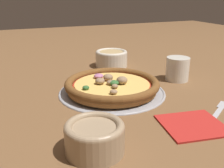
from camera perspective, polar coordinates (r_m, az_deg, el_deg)
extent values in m
plane|color=brown|center=(0.75, 0.00, -1.85)|extent=(3.00, 3.00, 0.00)
cylinder|color=#9E9EA3|center=(0.75, 0.00, -1.74)|extent=(0.30, 0.30, 0.00)
torus|color=#9E9EA3|center=(0.75, 0.00, -1.62)|extent=(0.30, 0.30, 0.01)
cylinder|color=#A86B33|center=(0.75, 0.00, -0.78)|extent=(0.25, 0.25, 0.02)
torus|color=brown|center=(0.74, 0.00, 0.14)|extent=(0.27, 0.27, 0.02)
cylinder|color=#A32D19|center=(0.74, 0.00, -0.12)|extent=(0.22, 0.22, 0.00)
cylinder|color=#E5B75B|center=(0.74, 0.00, 0.03)|extent=(0.21, 0.21, 0.00)
ellipsoid|color=#8E7051|center=(0.71, 0.62, -0.47)|extent=(0.02, 0.02, 0.01)
ellipsoid|color=#B26B93|center=(0.77, -0.73, 1.15)|extent=(0.03, 0.03, 0.01)
ellipsoid|color=#B26B93|center=(0.74, -2.51, 0.73)|extent=(0.02, 0.02, 0.02)
ellipsoid|color=#8E7051|center=(0.74, -2.66, 0.65)|extent=(0.03, 0.03, 0.02)
ellipsoid|color=#8E7051|center=(0.76, 2.60, 0.92)|extent=(0.03, 0.03, 0.01)
ellipsoid|color=#8E7051|center=(0.73, -0.17, 0.38)|extent=(0.04, 0.04, 0.01)
ellipsoid|color=#33602D|center=(0.70, -5.71, -0.79)|extent=(0.02, 0.02, 0.01)
ellipsoid|color=#8E7051|center=(0.74, 2.18, 0.84)|extent=(0.03, 0.03, 0.02)
ellipsoid|color=#8E7051|center=(0.67, 0.35, -1.71)|extent=(0.02, 0.02, 0.01)
ellipsoid|color=#8E7051|center=(0.76, -1.18, 1.44)|extent=(0.04, 0.04, 0.02)
ellipsoid|color=#33602D|center=(0.73, 0.79, 0.31)|extent=(0.03, 0.03, 0.01)
ellipsoid|color=#B26B93|center=(0.79, -2.93, 1.76)|extent=(0.04, 0.04, 0.01)
cylinder|color=beige|center=(1.01, -0.13, 5.36)|extent=(0.12, 0.12, 0.05)
torus|color=beige|center=(1.00, -0.13, 6.86)|extent=(0.12, 0.12, 0.01)
cylinder|color=tan|center=(1.00, -0.13, 6.97)|extent=(0.09, 0.09, 0.00)
cylinder|color=#9E8466|center=(0.48, -3.80, -11.89)|extent=(0.11, 0.11, 0.05)
torus|color=#9E8466|center=(0.47, -3.86, -9.31)|extent=(0.11, 0.11, 0.01)
cylinder|color=silver|center=(0.87, 14.07, 3.22)|extent=(0.07, 0.07, 0.08)
cube|color=#B2231E|center=(0.60, 17.18, -8.34)|extent=(0.14, 0.15, 0.01)
cube|color=#B7B7BC|center=(0.65, 21.27, -6.88)|extent=(0.08, 0.12, 0.00)
cube|color=#B7B7BC|center=(0.73, 23.06, -4.16)|extent=(0.04, 0.05, 0.00)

